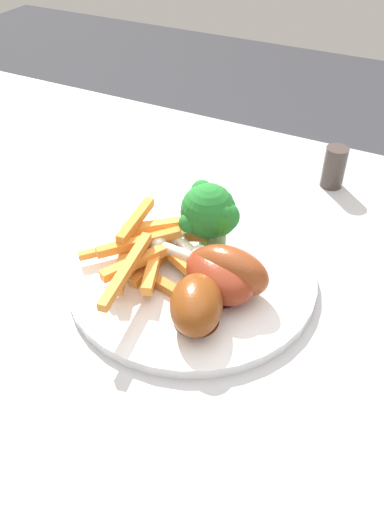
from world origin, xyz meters
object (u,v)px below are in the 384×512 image
Objects in this scene: broccoli_floret_front at (217,218)px; chicken_drumstick_near at (197,301)px; pepper_shaker at (334,167)px; carrot_fries_pile at (147,254)px; dinner_plate at (192,274)px; chicken_drumstick_far at (226,269)px; dining_table at (144,316)px; broccoli_floret_middle at (209,211)px; chicken_drumstick_extra at (218,274)px.

chicken_drumstick_near is at bearing 105.28° from broccoli_floret_front.
broccoli_floret_front is 1.16× the size of pepper_shaker.
dinner_plate is at bearing -158.27° from carrot_fries_pile.
chicken_drumstick_near is 0.90× the size of chicken_drumstick_far.
chicken_drumstick_far reaches higher than dinner_plate.
dinner_plate is 0.05m from carrot_fries_pile.
dining_table is 0.18m from broccoli_floret_front.
chicken_drumstick_far is at bearing -97.91° from chicken_drumstick_near.
dinner_plate is 0.07m from broccoli_floret_middle.
broccoli_floret_middle is at bearing -85.06° from dinner_plate.
dinner_plate is 2.12× the size of chicken_drumstick_near.
carrot_fries_pile reaches higher than dinner_plate.
chicken_drumstick_near is (-0.04, 0.11, -0.02)m from broccoli_floret_middle.
broccoli_floret_middle is 1.34× the size of pepper_shaker.
pepper_shaker is at bearing -110.37° from broccoli_floret_front.
chicken_drumstick_far is 1.08× the size of chicken_drumstick_extra.
chicken_drumstick_near is at bearing 88.86° from chicken_drumstick_extra.
broccoli_floret_front is 0.39× the size of carrot_fries_pile.
chicken_drumstick_near is 2.22× the size of pepper_shaker.
chicken_drumstick_extra is at bearing 80.05° from pepper_shaker.
pepper_shaker is at bearing -99.95° from chicken_drumstick_extra.
pepper_shaker reaches higher than dining_table.
chicken_drumstick_far is at bearing -135.51° from chicken_drumstick_extra.
dining_table is 22.33× the size of pepper_shaker.
pepper_shaker is at bearing -108.00° from dinner_plate.
broccoli_floret_middle reaches higher than chicken_drumstick_far.
broccoli_floret_middle reaches higher than dining_table.
chicken_drumstick_far reaches higher than chicken_drumstick_near.
carrot_fries_pile is 1.20× the size of chicken_drumstick_far.
chicken_drumstick_extra is (-0.04, 0.01, 0.03)m from dinner_plate.
carrot_fries_pile is 1.30× the size of chicken_drumstick_extra.
chicken_drumstick_extra is at bearing 169.11° from dining_table.
chicken_drumstick_extra is (-0.11, 0.02, 0.13)m from dining_table.
chicken_drumstick_far is at bearing 170.02° from dinner_plate.
broccoli_floret_middle is 0.59× the size of chicken_drumstick_extra.
chicken_drumstick_near is 0.97× the size of chicken_drumstick_extra.
dinner_plate is at bearing 174.19° from dining_table.
chicken_drumstick_extra is at bearing 115.98° from broccoli_floret_front.
broccoli_floret_front is (-0.08, -0.04, 0.15)m from dining_table.
carrot_fries_pile is at bearing 59.09° from broccoli_floret_middle.
chicken_drumstick_extra is 2.28× the size of pepper_shaker.
dining_table is at bearing 57.90° from pepper_shaker.
chicken_drumstick_extra is (-0.03, 0.06, -0.02)m from broccoli_floret_front.
carrot_fries_pile and chicken_drumstick_extra have the same top height.
broccoli_floret_middle reaches higher than broccoli_floret_front.
dining_table is at bearing -7.35° from chicken_drumstick_far.
pepper_shaker is at bearing -122.10° from dining_table.
broccoli_floret_middle is 0.12m from chicken_drumstick_near.
dinner_plate is at bearing 82.97° from broccoli_floret_front.
chicken_drumstick_near is (-0.03, 0.06, 0.03)m from dinner_plate.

